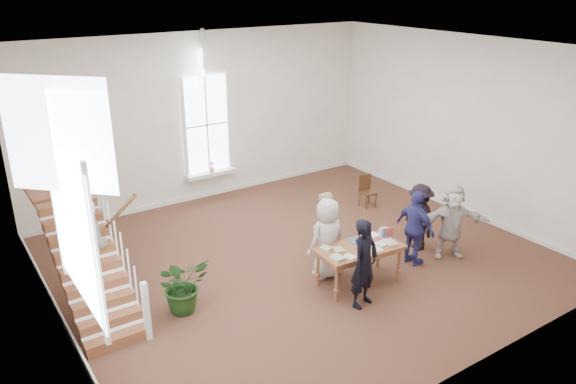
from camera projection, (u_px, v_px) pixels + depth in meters
ground at (301, 258)px, 12.37m from camera, size 10.00×10.00×0.00m
room_shell at (211, 183)px, 15.62m from camera, size 10.49×10.00×10.00m
staircase at (81, 225)px, 10.10m from camera, size 1.10×4.10×2.92m
library_table at (360, 251)px, 11.11m from camera, size 1.78×0.98×0.87m
police_officer at (364, 263)px, 10.32m from camera, size 0.72×0.57×1.74m
elderly_woman at (327, 238)px, 11.34m from camera, size 0.84×0.55×1.70m
person_yellow at (324, 228)px, 11.90m from camera, size 0.96×0.88×1.60m
woman_cluster_a at (415, 228)px, 11.83m from camera, size 0.46×1.00×1.66m
woman_cluster_b at (420, 217)px, 12.52m from camera, size 0.83×1.12×1.54m
woman_cluster_c at (452, 221)px, 12.14m from camera, size 1.60×1.18×1.68m
floor_plant at (183, 285)px, 10.27m from camera, size 1.04×0.93×1.07m
side_chair at (367, 189)px, 14.96m from camera, size 0.40×0.40×0.87m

